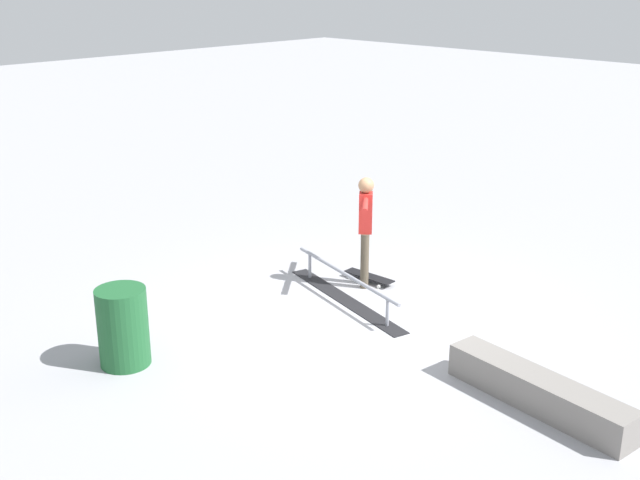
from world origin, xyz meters
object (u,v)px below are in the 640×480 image
Objects in this scene: skateboard_main at (369,277)px; skater_main at (365,224)px; grind_rail at (346,288)px; skate_ledge at (539,392)px; trash_bin at (123,327)px.

skater_main is at bearing -74.42° from skateboard_main.
skater_main is 0.87m from skateboard_main.
grind_rail is at bearing -23.15° from skater_main.
skate_ledge is 2.31× the size of trash_bin.
trash_bin is at bearing 94.03° from grind_rail.
skate_ledge is at bearing -176.67° from grind_rail.
skate_ledge is 4.61m from trash_bin.
trash_bin reaches higher than grind_rail.
grind_rail is 1.61× the size of skater_main.
skater_main is at bearing -95.78° from trash_bin.
skate_ledge is (-3.32, 0.63, 0.00)m from grind_rail.
trash_bin is (0.38, 3.70, -0.47)m from skater_main.
trash_bin is at bearing 32.73° from skate_ledge.
skateboard_main is (0.23, -0.75, -0.10)m from grind_rail.
grind_rail reaches higher than skateboard_main.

